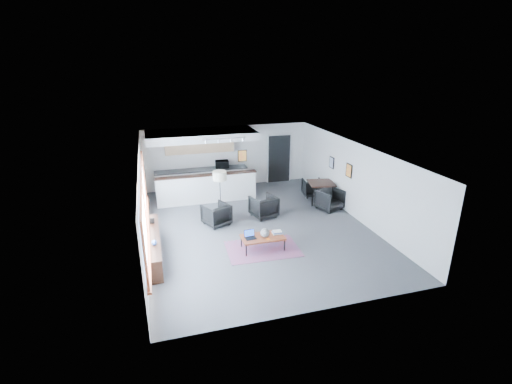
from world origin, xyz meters
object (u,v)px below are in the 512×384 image
object	(u,v)px
microwave	(222,163)
armchair_left	(216,213)
coffee_table	(263,237)
book_stack	(277,232)
laptop	(250,235)
ceramic_pot	(265,233)
armchair_right	(264,205)
dining_chair_near	(330,200)
dining_table	(321,184)
floor_lamp	(220,177)
dining_chair_far	(312,188)

from	to	relation	value
microwave	armchair_left	bearing A→B (deg)	-98.75
coffee_table	book_stack	distance (m)	0.48
laptop	microwave	size ratio (longest dim) A/B	0.61
ceramic_pot	armchair_right	distance (m)	2.42
book_stack	microwave	world-z (taller)	microwave
armchair_left	dining_chair_near	distance (m)	4.25
ceramic_pot	dining_table	world-z (taller)	dining_table
floor_lamp	book_stack	bearing A→B (deg)	-65.89
laptop	armchair_left	size ratio (longest dim) A/B	0.41
floor_lamp	dining_chair_near	bearing A→B (deg)	-6.79
armchair_right	dining_chair_near	bearing A→B (deg)	164.27
coffee_table	dining_chair_near	xyz separation A→B (m)	(3.27, 2.23, -0.02)
coffee_table	book_stack	xyz separation A→B (m)	(0.47, 0.07, 0.07)
dining_chair_near	coffee_table	bearing A→B (deg)	-164.50
ceramic_pot	microwave	distance (m)	5.69
coffee_table	microwave	size ratio (longest dim) A/B	2.28
book_stack	dining_chair_near	bearing A→B (deg)	37.63
dining_chair_near	laptop	bearing A→B (deg)	-167.81
floor_lamp	dining_table	size ratio (longest dim) A/B	1.49
laptop	dining_table	distance (m)	4.69
floor_lamp	dining_table	bearing A→B (deg)	4.20
laptop	dining_chair_far	size ratio (longest dim) A/B	0.51
dining_chair_far	microwave	bearing A→B (deg)	-20.48
coffee_table	dining_chair_far	size ratio (longest dim) A/B	1.91
ceramic_pot	floor_lamp	size ratio (longest dim) A/B	0.16
book_stack	armchair_left	xyz separation A→B (m)	(-1.45, 1.99, -0.05)
ceramic_pot	dining_chair_far	xyz separation A→B (m)	(3.18, 3.74, -0.21)
floor_lamp	dining_chair_near	xyz separation A→B (m)	(3.97, -0.47, -1.08)
floor_lamp	armchair_left	bearing A→B (deg)	-113.39
armchair_right	microwave	bearing A→B (deg)	-91.50
armchair_left	floor_lamp	bearing A→B (deg)	-137.20
ceramic_pot	dining_chair_near	xyz separation A→B (m)	(3.21, 2.27, -0.18)
armchair_left	dining_table	xyz separation A→B (m)	(4.25, 0.93, 0.33)
laptop	book_stack	xyz separation A→B (m)	(0.84, 0.03, -0.02)
armchair_right	dining_table	world-z (taller)	armchair_right
coffee_table	laptop	world-z (taller)	laptop
laptop	dining_chair_far	xyz separation A→B (m)	(3.61, 3.65, -0.14)
floor_lamp	dining_table	xyz separation A→B (m)	(3.97, 0.29, -0.71)
armchair_right	floor_lamp	bearing A→B (deg)	-31.46
armchair_left	floor_lamp	size ratio (longest dim) A/B	0.48
coffee_table	dining_chair_far	world-z (taller)	dining_chair_far
armchair_right	dining_chair_near	size ratio (longest dim) A/B	1.17
laptop	armchair_right	distance (m)	2.49
floor_lamp	laptop	bearing A→B (deg)	-82.89
floor_lamp	dining_chair_near	size ratio (longest dim) A/B	2.32
armchair_right	dining_chair_far	bearing A→B (deg)	-165.15
book_stack	dining_chair_far	world-z (taller)	dining_chair_far
dining_table	ceramic_pot	bearing A→B (deg)	-136.59
ceramic_pot	microwave	xyz separation A→B (m)	(-0.11, 5.66, 0.58)
armchair_left	microwave	world-z (taller)	microwave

